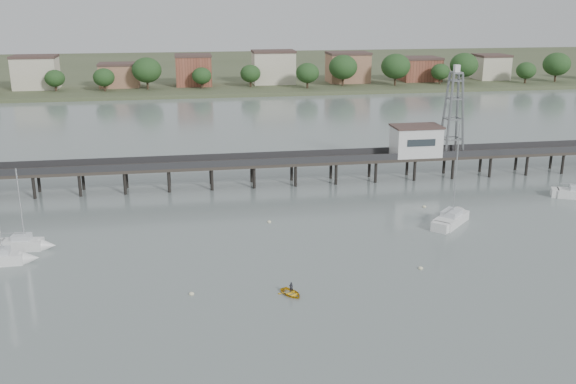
% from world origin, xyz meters
% --- Properties ---
extents(pier, '(150.00, 5.00, 5.50)m').
position_xyz_m(pier, '(0.00, 60.00, 3.79)').
color(pier, '#2D2823').
rests_on(pier, ground).
extents(pier_building, '(8.40, 5.40, 5.30)m').
position_xyz_m(pier_building, '(25.00, 60.00, 6.67)').
color(pier_building, silver).
rests_on(pier_building, ground).
extents(lattice_tower, '(3.20, 3.20, 15.50)m').
position_xyz_m(lattice_tower, '(31.50, 60.00, 11.10)').
color(lattice_tower, slate).
rests_on(lattice_tower, ground).
extents(sailboat_c, '(8.37, 8.30, 14.99)m').
position_xyz_m(sailboat_c, '(22.69, 37.07, 0.63)').
color(sailboat_c, white).
rests_on(sailboat_c, ground).
extents(sailboat_b, '(6.74, 2.68, 11.01)m').
position_xyz_m(sailboat_b, '(-34.42, 35.86, 0.65)').
color(sailboat_b, white).
rests_on(sailboat_b, ground).
extents(sailboat_a, '(7.11, 2.34, 11.73)m').
position_xyz_m(sailboat_a, '(-35.86, 31.51, 0.65)').
color(sailboat_a, white).
rests_on(sailboat_a, ground).
extents(yellow_dinghy, '(2.14, 1.52, 2.94)m').
position_xyz_m(yellow_dinghy, '(-4.25, 17.70, 0.00)').
color(yellow_dinghy, yellow).
rests_on(yellow_dinghy, ground).
extents(dinghy_occupant, '(0.60, 1.25, 0.29)m').
position_xyz_m(dinghy_occupant, '(-4.25, 17.70, 0.00)').
color(dinghy_occupant, black).
rests_on(dinghy_occupant, ground).
extents(mooring_buoys, '(85.70, 24.83, 0.39)m').
position_xyz_m(mooring_buoys, '(3.18, 30.99, 0.08)').
color(mooring_buoys, beige).
rests_on(mooring_buoys, ground).
extents(far_shore, '(500.00, 170.00, 10.40)m').
position_xyz_m(far_shore, '(0.36, 239.58, 0.95)').
color(far_shore, '#475133').
rests_on(far_shore, ground).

